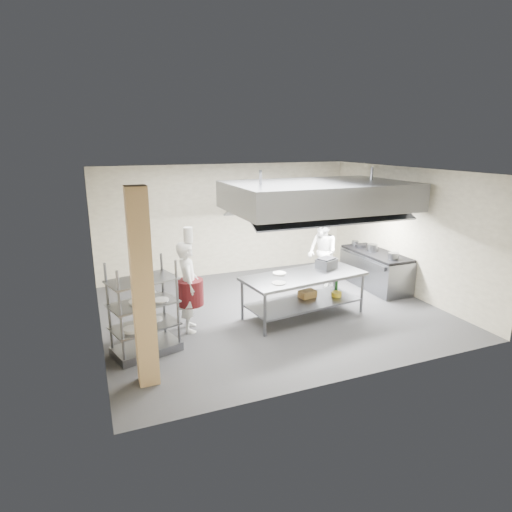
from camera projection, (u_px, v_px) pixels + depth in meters
name	position (u px, v px, depth m)	size (l,w,h in m)	color
floor	(271.00, 310.00, 9.34)	(7.00, 7.00, 0.00)	#37373A
ceiling	(273.00, 171.00, 8.56)	(7.00, 7.00, 0.00)	silver
wall_back	(227.00, 220.00, 11.64)	(7.00, 7.00, 0.00)	#9E957D
wall_left	(94.00, 261.00, 7.69)	(6.00, 6.00, 0.00)	#9E957D
wall_right	(406.00, 231.00, 10.21)	(6.00, 6.00, 0.00)	#9E957D
column	(143.00, 290.00, 6.20)	(0.30, 0.30, 3.00)	tan
exhaust_hood	(318.00, 196.00, 9.54)	(4.00, 2.50, 0.60)	slate
hood_strip_a	(282.00, 212.00, 9.30)	(1.60, 0.12, 0.04)	white
hood_strip_b	(352.00, 208.00, 9.95)	(1.60, 0.12, 0.04)	white
wall_shelf	(289.00, 217.00, 12.14)	(1.50, 0.28, 0.04)	slate
island	(303.00, 295.00, 8.96)	(2.58, 1.08, 0.91)	gray
island_worktop	(304.00, 276.00, 8.85)	(2.58, 1.08, 0.06)	slate
island_undershelf	(303.00, 302.00, 9.00)	(2.37, 0.97, 0.04)	slate
pass_rack	(144.00, 308.00, 7.28)	(1.11, 0.64, 1.66)	gray
cooking_range	(375.00, 270.00, 10.79)	(0.80, 2.00, 0.84)	slate
range_top	(376.00, 253.00, 10.67)	(0.78, 1.96, 0.06)	black
chef_head	(188.00, 287.00, 8.17)	(0.65, 0.43, 1.78)	silver
chef_line	(322.00, 252.00, 10.75)	(0.85, 0.66, 1.74)	silver
chef_plating	(146.00, 292.00, 7.89)	(1.03, 0.43, 1.77)	white
griddle	(326.00, 264.00, 9.27)	(0.41, 0.32, 0.20)	slate
wicker_basket	(307.00, 294.00, 9.22)	(0.35, 0.24, 0.15)	brown
stockpot	(372.00, 248.00, 10.74)	(0.26, 0.26, 0.18)	gray
plate_stack	(145.00, 324.00, 7.35)	(0.28, 0.28, 0.05)	silver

